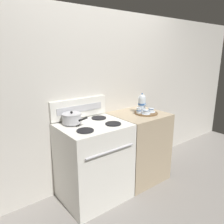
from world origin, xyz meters
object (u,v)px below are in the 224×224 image
(saucepan, at_px, (72,118))
(creamer_jug, at_px, (139,110))
(teapot, at_px, (142,103))
(teacup_right, at_px, (151,110))
(teacup_left, at_px, (146,112))
(serving_tray, at_px, (146,113))
(stove, at_px, (94,161))

(saucepan, height_order, creamer_jug, saucepan)
(teapot, relative_size, teacup_right, 2.21)
(saucepan, distance_m, creamer_jug, 0.89)
(teacup_left, distance_m, teacup_right, 0.12)
(saucepan, relative_size, serving_tray, 0.97)
(serving_tray, height_order, teacup_left, teacup_left)
(teacup_left, bearing_deg, stove, 172.19)
(saucepan, relative_size, teapot, 1.18)
(serving_tray, bearing_deg, teacup_right, -19.71)
(teapot, distance_m, teacup_left, 0.15)
(stove, bearing_deg, saucepan, 142.01)
(saucepan, height_order, teacup_left, saucepan)
(saucepan, xyz_separation_m, teacup_right, (1.04, -0.22, -0.03))
(stove, xyz_separation_m, teapot, (0.78, 0.01, 0.59))
(teacup_left, bearing_deg, saucepan, 165.29)
(stove, bearing_deg, teacup_left, -7.81)
(stove, xyz_separation_m, serving_tray, (0.79, -0.05, 0.47))
(teacup_left, relative_size, teacup_right, 1.00)
(stove, xyz_separation_m, saucepan, (-0.18, 0.14, 0.53))
(serving_tray, xyz_separation_m, teacup_right, (0.07, -0.02, 0.03))
(saucepan, relative_size, teacup_right, 2.60)
(teacup_left, xyz_separation_m, creamer_jug, (-0.05, 0.08, 0.01))
(teacup_right, height_order, creamer_jug, creamer_jug)
(serving_tray, distance_m, teacup_left, 0.08)
(stove, height_order, creamer_jug, creamer_jug)
(creamer_jug, bearing_deg, teacup_left, -58.90)
(creamer_jug, bearing_deg, saucepan, 169.59)
(saucepan, distance_m, serving_tray, 0.99)
(serving_tray, bearing_deg, saucepan, 168.69)
(saucepan, bearing_deg, teacup_left, -14.71)
(creamer_jug, bearing_deg, teacup_right, -19.15)
(teapot, distance_m, teacup_right, 0.15)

